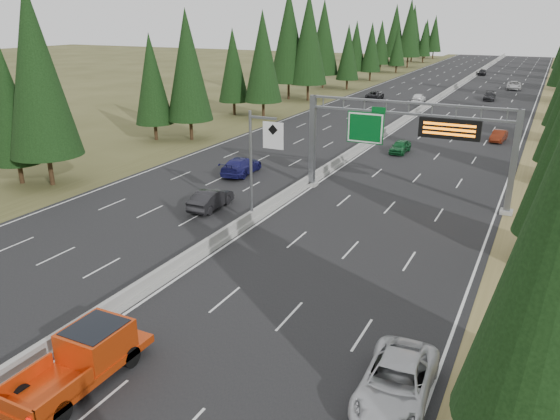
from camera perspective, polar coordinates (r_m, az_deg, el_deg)
The scene contains 18 objects.
road at distance 89.84m, azimuth 14.73°, elevation 10.11°, with size 32.00×260.00×0.08m, color black.
shoulder_right at distance 88.00m, azimuth 26.20°, elevation 8.55°, with size 3.60×260.00×0.06m, color olive.
shoulder_left at distance 95.04m, azimuth 4.03°, elevation 11.20°, with size 3.60×260.00×0.06m, color #40411E.
median_barrier at distance 89.78m, azimuth 14.75°, elevation 10.35°, with size 0.70×260.00×0.85m.
sign_gantry at distance 43.65m, azimuth 13.86°, elevation 7.46°, with size 16.75×0.98×7.80m.
hov_sign_pole at distance 37.53m, azimuth -2.31°, elevation 5.21°, with size 2.80×0.50×8.00m.
tree_row_left at distance 90.14m, azimuth 0.10°, elevation 16.45°, with size 10.95×239.48×18.40m.
silver_minivan at distance 22.37m, azimuth 12.04°, elevation -17.20°, with size 2.61×5.66×1.57m, color silver.
red_pickup at distance 24.12m, azimuth -19.43°, elevation -13.90°, with size 2.30×6.43×2.09m.
car_ahead_green at distance 60.34m, azimuth 12.45°, elevation 6.49°, with size 1.60×3.99×1.36m, color #135326.
car_ahead_dkred at distance 69.27m, azimuth 21.89°, elevation 7.20°, with size 1.38×3.97×1.31m, color #631F0E.
car_ahead_dkgrey at distance 103.19m, azimuth 21.06°, elevation 11.05°, with size 1.90×4.67×1.35m, color black.
car_ahead_white at distance 119.82m, azimuth 23.25°, elevation 11.87°, with size 2.64×5.72×1.59m, color #BDBDBD.
car_ahead_far at distance 145.94m, azimuth 20.38°, elevation 13.36°, with size 1.72×4.27×1.46m, color black.
car_onc_near at distance 42.04m, azimuth -7.24°, elevation 1.14°, with size 1.59×4.57×1.51m, color black.
car_onc_blue at distance 51.00m, azimuth -4.08°, elevation 4.64°, with size 2.24×5.51×1.60m, color navy.
car_onc_white at distance 96.18m, azimuth 14.27°, elevation 11.27°, with size 1.93×4.79×1.63m, color white.
car_onc_far at distance 98.68m, azimuth 9.89°, elevation 11.74°, with size 2.49×5.40×1.50m, color black.
Camera 1 is at (18.10, -6.85, 14.17)m, focal length 35.00 mm.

